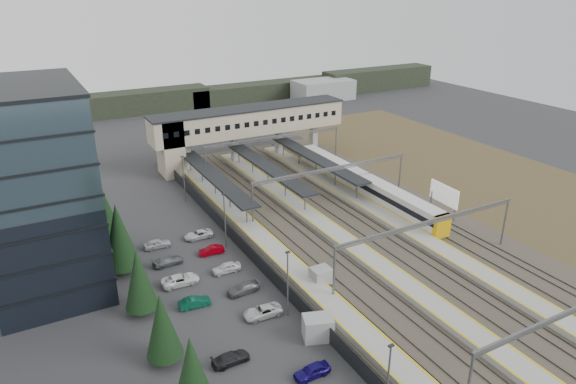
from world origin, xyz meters
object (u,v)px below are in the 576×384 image
relay_cabin_near (318,328)px  train (364,185)px  relay_cabin_far (321,276)px  billboard (444,195)px  footbridge (237,125)px

relay_cabin_near → train: 39.66m
relay_cabin_far → billboard: (27.20, 7.63, 2.44)m
footbridge → train: 29.31m
billboard → relay_cabin_near: bearing=-153.8°
footbridge → relay_cabin_near: bearing=-105.1°
relay_cabin_near → billboard: billboard is taller
relay_cabin_far → footbridge: bearing=78.9°
relay_cabin_near → relay_cabin_far: (5.72, 8.57, -0.17)m
billboard → relay_cabin_far: bearing=-164.3°
train → relay_cabin_near: bearing=-133.1°
footbridge → billboard: footbridge is taller
relay_cabin_far → train: size_ratio=0.06×
footbridge → train: footbridge is taller
relay_cabin_near → footbridge: size_ratio=0.09×
relay_cabin_far → billboard: 28.36m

